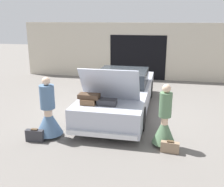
{
  "coord_description": "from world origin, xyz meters",
  "views": [
    {
      "loc": [
        1.46,
        -8.35,
        3.04
      ],
      "look_at": [
        0.0,
        -1.44,
        0.98
      ],
      "focal_mm": 42.0,
      "sensor_mm": 36.0,
      "label": 1
    }
  ],
  "objects_px": {
    "car": "(121,93)",
    "suitcase_beside_left_person": "(35,136)",
    "person_right": "(164,124)",
    "person_left": "(48,116)",
    "suitcase_beside_right_person": "(170,147)"
  },
  "relations": [
    {
      "from": "person_left",
      "to": "suitcase_beside_left_person",
      "type": "relative_size",
      "value": 3.45
    },
    {
      "from": "car",
      "to": "suitcase_beside_left_person",
      "type": "height_order",
      "value": "car"
    },
    {
      "from": "person_left",
      "to": "suitcase_beside_left_person",
      "type": "bearing_deg",
      "value": -46.08
    },
    {
      "from": "suitcase_beside_left_person",
      "to": "suitcase_beside_right_person",
      "type": "relative_size",
      "value": 1.07
    },
    {
      "from": "suitcase_beside_left_person",
      "to": "suitcase_beside_right_person",
      "type": "bearing_deg",
      "value": 2.15
    },
    {
      "from": "person_right",
      "to": "suitcase_beside_left_person",
      "type": "relative_size",
      "value": 3.34
    },
    {
      "from": "person_left",
      "to": "suitcase_beside_right_person",
      "type": "relative_size",
      "value": 3.68
    },
    {
      "from": "person_right",
      "to": "suitcase_beside_right_person",
      "type": "xyz_separation_m",
      "value": [
        0.16,
        -0.33,
        -0.42
      ]
    },
    {
      "from": "car",
      "to": "suitcase_beside_right_person",
      "type": "xyz_separation_m",
      "value": [
        1.65,
        -2.7,
        -0.47
      ]
    },
    {
      "from": "suitcase_beside_left_person",
      "to": "suitcase_beside_right_person",
      "type": "height_order",
      "value": "suitcase_beside_left_person"
    },
    {
      "from": "person_right",
      "to": "suitcase_beside_left_person",
      "type": "distance_m",
      "value": 3.26
    },
    {
      "from": "person_left",
      "to": "suitcase_beside_right_person",
      "type": "xyz_separation_m",
      "value": [
        3.13,
        -0.24,
        -0.43
      ]
    },
    {
      "from": "person_right",
      "to": "suitcase_beside_left_person",
      "type": "xyz_separation_m",
      "value": [
        -3.2,
        -0.46,
        -0.4
      ]
    },
    {
      "from": "suitcase_beside_left_person",
      "to": "suitcase_beside_right_person",
      "type": "distance_m",
      "value": 3.36
    },
    {
      "from": "person_right",
      "to": "car",
      "type": "bearing_deg",
      "value": 19.68
    }
  ]
}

